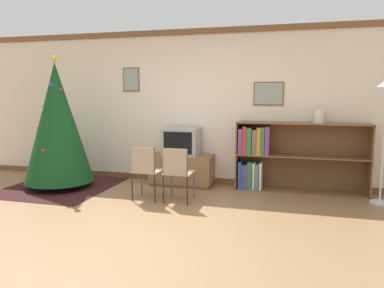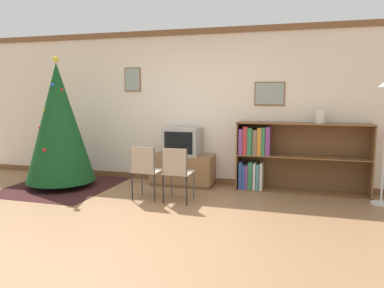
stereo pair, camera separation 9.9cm
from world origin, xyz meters
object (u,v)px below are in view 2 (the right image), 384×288
christmas_tree (59,123)px  folding_chair_left (145,169)px  television (182,141)px  vase (320,116)px  folding_chair_right (177,171)px  bookshelf (277,157)px  tv_console (183,170)px

christmas_tree → folding_chair_left: size_ratio=2.68×
television → vase: (2.24, 0.10, 0.47)m
folding_chair_right → bookshelf: 1.76m
christmas_tree → folding_chair_right: 2.33m
television → folding_chair_right: television is taller
folding_chair_right → folding_chair_left: bearing=180.0°
folding_chair_left → folding_chair_right: bearing=0.0°
folding_chair_left → bookshelf: 2.16m
bookshelf → christmas_tree: bearing=-167.7°
television → vase: 2.29m
television → bookshelf: size_ratio=0.29×
bookshelf → vase: (0.64, 0.03, 0.67)m
christmas_tree → tv_console: size_ratio=2.03×
folding_chair_left → bookshelf: size_ratio=0.39×
tv_console → folding_chair_left: 1.09m
bookshelf → folding_chair_right: bearing=-140.5°
christmas_tree → bookshelf: 3.69m
tv_console → folding_chair_right: bearing=-76.7°
tv_console → bookshelf: (1.60, 0.07, 0.30)m
folding_chair_left → vase: (2.49, 1.14, 0.77)m
tv_console → vase: size_ratio=4.99×
tv_console → bookshelf: bookshelf is taller
christmas_tree → vase: bearing=10.8°
vase → folding_chair_left: bearing=-155.3°
christmas_tree → bookshelf: bearing=12.3°
tv_console → bookshelf: 1.63m
folding_chair_left → folding_chair_right: (0.49, 0.00, 0.00)m
television → folding_chair_left: television is taller
folding_chair_right → vase: 2.42m
television → folding_chair_right: size_ratio=0.74×
tv_console → folding_chair_right: (0.25, -1.04, 0.20)m
folding_chair_right → bookshelf: (1.35, 1.11, 0.10)m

